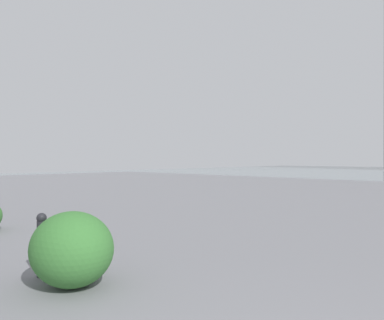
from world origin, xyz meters
TOP-DOWN VIEW (x-y plane):
  - bollard_near at (4.81, -1.01)m, footprint 0.13×0.13m
  - shrub_low at (4.17, -1.09)m, footprint 1.07×0.96m

SIDE VIEW (x-z plane):
  - bollard_near at x=4.81m, z-range 0.02..0.86m
  - shrub_low at x=4.17m, z-range 0.00..0.91m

